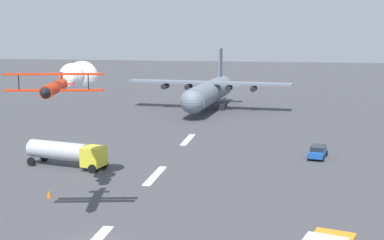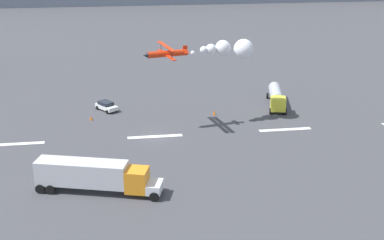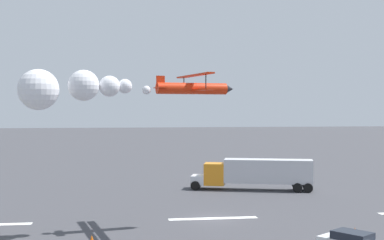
# 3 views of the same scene
# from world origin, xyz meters

# --- Properties ---
(runway_stripe_4) EXTENTS (8.00, 0.90, 0.01)m
(runway_stripe_4) POSITION_xyz_m (19.68, 0.00, 0.01)
(runway_stripe_4) COLOR white
(runway_stripe_4) RESTS_ON ground
(runway_stripe_5) EXTENTS (8.00, 0.90, 0.01)m
(runway_stripe_5) POSITION_xyz_m (39.36, 0.00, 0.01)
(runway_stripe_5) COLOR white
(runway_stripe_5) RESTS_ON ground
(cargo_transport_plane) EXTENTS (28.37, 32.16, 11.55)m
(cargo_transport_plane) POSITION_xyz_m (67.21, 1.31, 3.53)
(cargo_transport_plane) COLOR slate
(cargo_transport_plane) RESTS_ON ground
(stunt_biplane_red) EXTENTS (17.10, 7.67, 3.07)m
(stunt_biplane_red) POSITION_xyz_m (11.34, 5.38, 11.39)
(stunt_biplane_red) COLOR red
(fuel_tanker_truck) EXTENTS (4.74, 10.02, 2.90)m
(fuel_tanker_truck) POSITION_xyz_m (21.58, 10.91, 1.75)
(fuel_tanker_truck) COLOR yellow
(fuel_tanker_truck) RESTS_ON ground
(followme_car_yellow) EXTENTS (4.60, 2.67, 1.52)m
(followme_car_yellow) POSITION_xyz_m (31.27, -17.90, 0.81)
(followme_car_yellow) COLOR #194CA5
(followme_car_yellow) RESTS_ON ground
(traffic_cone_far) EXTENTS (0.44, 0.44, 0.75)m
(traffic_cone_far) POSITION_xyz_m (10.30, 8.06, 0.38)
(traffic_cone_far) COLOR orange
(traffic_cone_far) RESTS_ON ground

